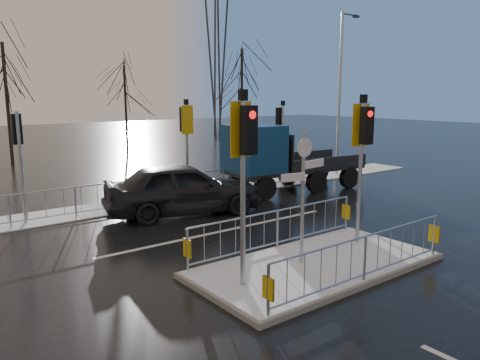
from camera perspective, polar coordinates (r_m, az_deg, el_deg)
ground at (r=11.43m, az=9.24°, el=-10.51°), size 120.00×120.00×0.00m
snow_verge at (r=18.14m, az=-10.91°, el=-2.61°), size 30.00×2.00×0.04m
lane_markings at (r=11.22m, az=10.50°, el=-10.94°), size 8.00×11.38×0.01m
traffic_island at (r=11.29m, az=9.22°, el=-8.66°), size 6.00×3.04×4.15m
far_kerb_fixtures at (r=17.63m, az=-9.42°, el=0.37°), size 18.00×0.65×3.83m
car_far_lane at (r=16.03m, az=-7.01°, el=-1.01°), size 5.62×3.32×1.79m
flatbed_truck at (r=19.32m, az=3.81°, el=2.85°), size 6.33×2.86×2.84m
tree_far_a at (r=29.84m, az=-26.70°, el=10.83°), size 3.75×3.75×7.08m
tree_far_b at (r=34.18m, az=-13.83°, el=10.35°), size 3.25×3.25×6.14m
tree_far_c at (r=35.73m, az=0.22°, el=12.19°), size 4.00×4.00×7.55m
street_lamp_right at (r=24.23m, az=12.19°, el=11.00°), size 1.25×0.18×8.00m
pylon_wires at (r=45.25m, az=-4.10°, el=19.29°), size 70.00×2.38×19.97m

